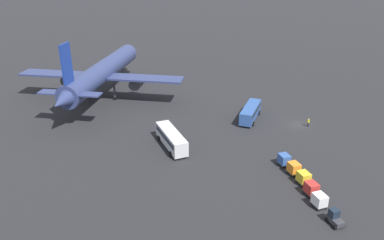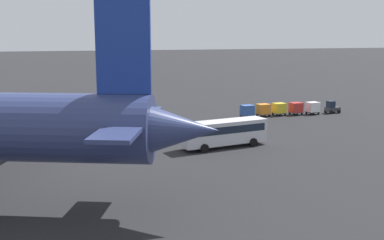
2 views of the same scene
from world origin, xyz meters
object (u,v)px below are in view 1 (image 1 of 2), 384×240
cargo_cart_yellow (304,177)px  cargo_cart_blue (284,159)px  shuttle_bus_far (171,138)px  worker_person (308,123)px  cargo_cart_red (311,188)px  airplane (102,72)px  cargo_cart_orange (294,168)px  baggage_tug (335,218)px  shuttle_bus_near (250,112)px  cargo_cart_white (320,200)px

cargo_cart_yellow → cargo_cart_blue: (5.91, 0.58, 0.00)m
shuttle_bus_far → worker_person: (3.38, -29.57, -1.04)m
cargo_cart_red → airplane: bearing=31.6°
cargo_cart_red → cargo_cart_yellow: (2.95, -0.24, 0.00)m
cargo_cart_yellow → cargo_cart_orange: size_ratio=1.00×
shuttle_bus_far → cargo_cart_orange: (-13.52, -18.15, -0.71)m
shuttle_bus_far → cargo_cart_yellow: shuttle_bus_far is taller
baggage_tug → worker_person: 31.73m
shuttle_bus_near → worker_person: 12.29m
shuttle_bus_far → cargo_cart_orange: 22.64m
baggage_tug → cargo_cart_orange: (12.63, -0.19, 0.25)m
shuttle_bus_near → cargo_cart_white: bearing=-149.7°
cargo_cart_white → cargo_cart_orange: size_ratio=1.00×
shuttle_bus_far → cargo_cart_yellow: bearing=-142.8°
shuttle_bus_far → baggage_tug: shuttle_bus_far is taller
shuttle_bus_near → cargo_cart_orange: size_ratio=4.57×
shuttle_bus_near → cargo_cart_yellow: size_ratio=4.57×
cargo_cart_red → cargo_cart_white: bearing=174.1°
shuttle_bus_near → cargo_cart_orange: 22.92m
shuttle_bus_near → cargo_cart_yellow: bearing=-148.9°
airplane → worker_person: 50.27m
airplane → cargo_cart_orange: (-43.85, -30.64, -5.31)m
baggage_tug → cargo_cart_red: bearing=-8.9°
cargo_cart_white → cargo_cart_red: bearing=-5.9°
shuttle_bus_far → cargo_cart_red: 26.57m
shuttle_bus_near → cargo_cart_white: 31.79m
cargo_cart_white → cargo_cart_yellow: 5.93m
shuttle_bus_near → cargo_cart_blue: 19.99m
cargo_cart_red → cargo_cart_orange: same height
cargo_cart_blue → cargo_cart_yellow: bearing=-174.4°
cargo_cart_blue → baggage_tug: bearing=-179.3°
shuttle_bus_near → cargo_cart_red: bearing=-149.3°
shuttle_bus_far → worker_person: 29.78m
shuttle_bus_near → cargo_cart_yellow: (-25.86, 0.54, -0.65)m
cargo_cart_white → cargo_cart_yellow: same height
cargo_cart_red → cargo_cart_yellow: bearing=-4.7°
airplane → worker_person: bearing=-101.4°
baggage_tug → cargo_cart_white: 3.79m
worker_person → cargo_cart_yellow: bearing=150.5°
shuttle_bus_far → shuttle_bus_near: bearing=-74.5°
cargo_cart_orange → cargo_cart_blue: same height
cargo_cart_white → cargo_cart_yellow: (5.91, -0.55, 0.00)m
cargo_cart_white → cargo_cart_blue: same height
airplane → shuttle_bus_near: size_ratio=4.62×
worker_person → cargo_cart_red: bearing=153.3°
shuttle_bus_far → cargo_cart_yellow: (-16.47, -18.35, -0.71)m
airplane → worker_person: (-26.95, -42.06, -5.63)m
shuttle_bus_far → cargo_cart_orange: shuttle_bus_far is taller
shuttle_bus_far → baggage_tug: bearing=-156.4°
cargo_cart_red → cargo_cart_yellow: same height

